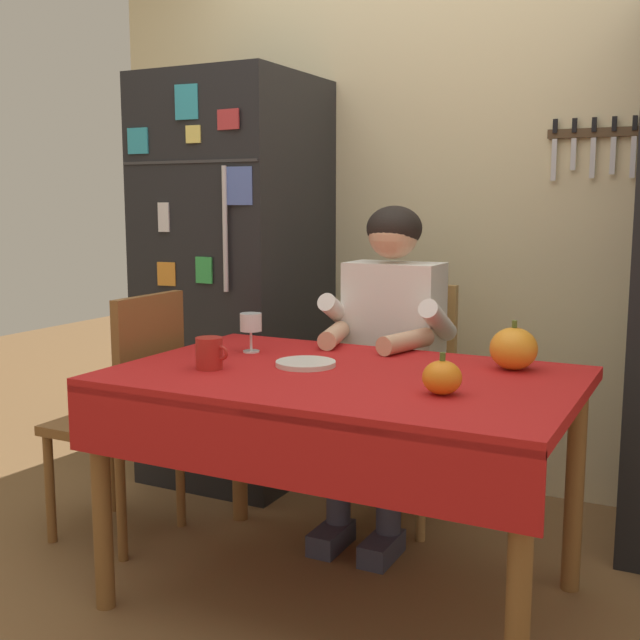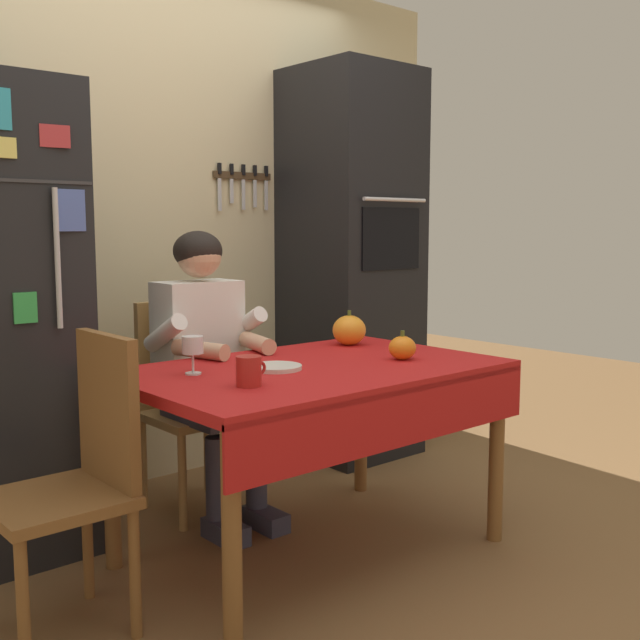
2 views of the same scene
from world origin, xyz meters
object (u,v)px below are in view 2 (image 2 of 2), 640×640
object	(u,v)px
coffee_mug	(249,371)
pumpkin_large	(349,330)
wine_glass	(193,347)
serving_tray	(276,367)
chair_behind_person	(185,395)
pumpkin_medium	(402,348)
wall_oven	(351,265)
seated_person	(207,350)
chair_left_side	(79,470)
dining_table	(316,388)

from	to	relation	value
coffee_mug	pumpkin_large	size ratio (longest dim) A/B	0.73
wine_glass	serving_tray	size ratio (longest dim) A/B	0.71
chair_behind_person	pumpkin_medium	bearing A→B (deg)	-63.43
wall_oven	chair_behind_person	world-z (taller)	wall_oven
chair_behind_person	seated_person	distance (m)	0.29
chair_behind_person	chair_left_side	bearing A→B (deg)	-138.56
chair_left_side	dining_table	bearing A→B (deg)	-5.13
chair_behind_person	wine_glass	distance (m)	0.78
seated_person	coffee_mug	size ratio (longest dim) A/B	11.07
chair_behind_person	pumpkin_large	size ratio (longest dim) A/B	6.01
chair_behind_person	coffee_mug	distance (m)	1.00
dining_table	seated_person	bearing A→B (deg)	98.88
dining_table	chair_left_side	bearing A→B (deg)	174.87
chair_left_side	wine_glass	xyz separation A→B (m)	(0.47, 0.09, 0.33)
dining_table	chair_left_side	world-z (taller)	chair_left_side
seated_person	wine_glass	world-z (taller)	seated_person
dining_table	serving_tray	size ratio (longest dim) A/B	7.26
wall_oven	wine_glass	size ratio (longest dim) A/B	15.30
wall_oven	pumpkin_large	bearing A→B (deg)	-133.78
chair_behind_person	pumpkin_large	xyz separation A→B (m)	(0.55, -0.49, 0.30)
seated_person	pumpkin_medium	distance (m)	0.85
pumpkin_medium	wall_oven	bearing A→B (deg)	56.11
seated_person	chair_left_side	xyz separation A→B (m)	(-0.81, -0.52, -0.23)
wall_oven	serving_tray	size ratio (longest dim) A/B	10.89
seated_person	coffee_mug	world-z (taller)	seated_person
dining_table	pumpkin_large	size ratio (longest dim) A/B	9.04
dining_table	chair_behind_person	distance (m)	0.81
seated_person	pumpkin_medium	bearing A→B (deg)	-57.68
coffee_mug	wine_glass	xyz separation A→B (m)	(-0.03, 0.30, 0.05)
dining_table	chair_behind_person	size ratio (longest dim) A/B	1.51
coffee_mug	pumpkin_medium	xyz separation A→B (m)	(0.75, 0.01, -0.00)
seated_person	chair_left_side	bearing A→B (deg)	-147.03
wall_oven	coffee_mug	xyz separation A→B (m)	(-1.45, -1.05, -0.26)
chair_left_side	serving_tray	distance (m)	0.79
wall_oven	serving_tray	world-z (taller)	wall_oven
chair_behind_person	coffee_mug	size ratio (longest dim) A/B	8.27
coffee_mug	pumpkin_medium	distance (m)	0.75
seated_person	pumpkin_medium	xyz separation A→B (m)	(0.45, -0.71, 0.05)
dining_table	coffee_mug	bearing A→B (deg)	-162.76
dining_table	pumpkin_large	bearing A→B (deg)	33.50
wine_glass	serving_tray	distance (m)	0.32
chair_left_side	coffee_mug	bearing A→B (deg)	-22.02
dining_table	pumpkin_medium	size ratio (longest dim) A/B	12.09
dining_table	pumpkin_large	distance (m)	0.56
serving_tray	chair_left_side	bearing A→B (deg)	177.85
chair_left_side	chair_behind_person	bearing A→B (deg)	41.44
pumpkin_large	serving_tray	distance (m)	0.65
chair_behind_person	wine_glass	bearing A→B (deg)	-118.34
seated_person	wine_glass	xyz separation A→B (m)	(-0.33, -0.43, 0.10)
wall_oven	pumpkin_medium	bearing A→B (deg)	-123.89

